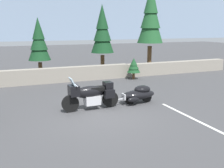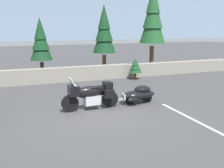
{
  "view_description": "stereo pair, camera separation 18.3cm",
  "coord_description": "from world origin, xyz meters",
  "px_view_note": "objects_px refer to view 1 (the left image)",
  "views": [
    {
      "loc": [
        -3.0,
        -8.56,
        3.16
      ],
      "look_at": [
        0.91,
        1.18,
        0.85
      ],
      "focal_mm": 41.13,
      "sensor_mm": 36.0,
      "label": 1
    },
    {
      "loc": [
        -2.83,
        -8.63,
        3.16
      ],
      "look_at": [
        0.91,
        1.18,
        0.85
      ],
      "focal_mm": 41.13,
      "sensor_mm": 36.0,
      "label": 2
    }
  ],
  "objects_px": {
    "touring_motorcycle": "(91,94)",
    "car_shaped_trailer": "(139,94)",
    "pine_tree_tall": "(151,16)",
    "pine_tree_far_right": "(39,41)",
    "pine_tree_secondary": "(102,31)"
  },
  "relations": [
    {
      "from": "car_shaped_trailer",
      "to": "pine_tree_tall",
      "type": "relative_size",
      "value": 0.35
    },
    {
      "from": "pine_tree_secondary",
      "to": "touring_motorcycle",
      "type": "bearing_deg",
      "value": -113.38
    },
    {
      "from": "touring_motorcycle",
      "to": "pine_tree_tall",
      "type": "xyz_separation_m",
      "value": [
        6.89,
        7.39,
        3.34
      ]
    },
    {
      "from": "car_shaped_trailer",
      "to": "pine_tree_far_right",
      "type": "xyz_separation_m",
      "value": [
        -3.27,
        6.71,
        1.95
      ]
    },
    {
      "from": "touring_motorcycle",
      "to": "pine_tree_far_right",
      "type": "distance_m",
      "value": 7.08
    },
    {
      "from": "touring_motorcycle",
      "to": "pine_tree_tall",
      "type": "distance_m",
      "value": 10.64
    },
    {
      "from": "touring_motorcycle",
      "to": "pine_tree_far_right",
      "type": "xyz_separation_m",
      "value": [
        -1.12,
        6.77,
        1.74
      ]
    },
    {
      "from": "car_shaped_trailer",
      "to": "pine_tree_tall",
      "type": "height_order",
      "value": "pine_tree_tall"
    },
    {
      "from": "car_shaped_trailer",
      "to": "pine_tree_secondary",
      "type": "distance_m",
      "value": 7.41
    },
    {
      "from": "pine_tree_tall",
      "to": "pine_tree_far_right",
      "type": "xyz_separation_m",
      "value": [
        -8.0,
        -0.62,
        -1.6
      ]
    },
    {
      "from": "pine_tree_secondary",
      "to": "pine_tree_tall",
      "type": "bearing_deg",
      "value": 6.13
    },
    {
      "from": "touring_motorcycle",
      "to": "car_shaped_trailer",
      "type": "relative_size",
      "value": 1.05
    },
    {
      "from": "pine_tree_tall",
      "to": "pine_tree_far_right",
      "type": "relative_size",
      "value": 1.68
    },
    {
      "from": "car_shaped_trailer",
      "to": "pine_tree_far_right",
      "type": "distance_m",
      "value": 7.71
    },
    {
      "from": "pine_tree_tall",
      "to": "pine_tree_secondary",
      "type": "height_order",
      "value": "pine_tree_tall"
    }
  ]
}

